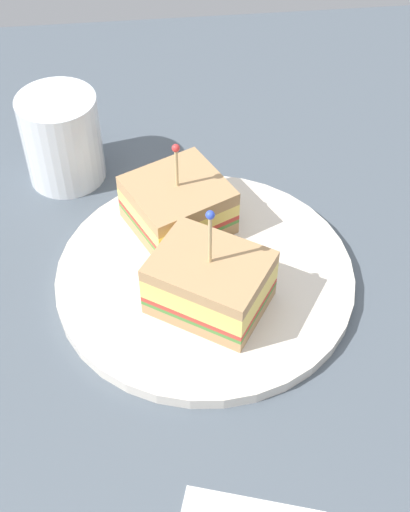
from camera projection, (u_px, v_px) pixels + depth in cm
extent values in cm
cube|color=#4C5660|center=(205.00, 288.00, 62.58)|extent=(93.72, 93.72, 2.00)
cylinder|color=silver|center=(205.00, 276.00, 61.43)|extent=(25.94, 25.94, 1.16)
cube|color=tan|center=(210.00, 298.00, 58.21)|extent=(11.31, 10.75, 1.13)
cube|color=#478438|center=(210.00, 292.00, 57.66)|extent=(11.31, 10.75, 0.40)
cube|color=red|center=(210.00, 289.00, 57.33)|extent=(11.31, 10.75, 0.50)
cube|color=#F4D666|center=(211.00, 279.00, 56.43)|extent=(11.31, 10.75, 1.97)
cube|color=tan|center=(211.00, 266.00, 55.30)|extent=(11.31, 10.75, 1.13)
cylinder|color=tan|center=(211.00, 241.00, 53.28)|extent=(0.30, 0.30, 5.54)
sphere|color=blue|center=(211.00, 215.00, 51.26)|extent=(0.70, 0.70, 0.70)
cube|color=tan|center=(179.00, 219.00, 64.65)|extent=(10.74, 10.52, 1.27)
cube|color=#478438|center=(178.00, 212.00, 64.04)|extent=(10.74, 10.52, 0.40)
cube|color=red|center=(178.00, 208.00, 63.71)|extent=(10.74, 10.52, 0.50)
cube|color=#F4D666|center=(178.00, 201.00, 63.06)|extent=(10.74, 10.52, 1.28)
cube|color=tan|center=(177.00, 191.00, 62.13)|extent=(10.74, 10.52, 1.27)
cylinder|color=tan|center=(177.00, 170.00, 60.41)|extent=(0.30, 0.30, 4.73)
sphere|color=red|center=(176.00, 148.00, 58.69)|extent=(0.70, 0.70, 0.70)
cylinder|color=gold|center=(64.00, 151.00, 69.48)|extent=(6.75, 6.75, 6.08)
cylinder|color=white|center=(62.00, 139.00, 68.38)|extent=(7.67, 7.67, 9.12)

